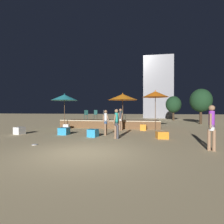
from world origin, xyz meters
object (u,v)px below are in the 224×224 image
(cube_seat_2, at_px, (143,127))
(cube_seat_4, at_px, (93,133))
(frisbee_disc, at_px, (35,145))
(person_3, at_px, (106,122))
(patio_umbrella_1, at_px, (155,94))
(person_2, at_px, (120,119))
(cube_seat_1, at_px, (64,131))
(patio_umbrella_0, at_px, (123,97))
(person_0, at_px, (212,125))
(bistro_chair_2, at_px, (86,114))
(patio_umbrella_2, at_px, (64,97))
(bistro_chair_1, at_px, (95,114))
(cube_seat_0, at_px, (66,127))
(bistro_chair_3, at_px, (122,114))
(cube_seat_3, at_px, (20,131))
(person_1, at_px, (116,123))
(cube_seat_5, at_px, (162,135))
(bistro_chair_0, at_px, (104,114))
(background_tree_0, at_px, (173,105))
(background_tree_1, at_px, (201,100))

(cube_seat_2, bearing_deg, cube_seat_4, -127.08)
(frisbee_disc, bearing_deg, person_3, 55.21)
(patio_umbrella_1, xyz_separation_m, person_2, (-2.75, -0.80, -1.97))
(patio_umbrella_1, distance_m, cube_seat_1, 7.71)
(patio_umbrella_0, height_order, cube_seat_1, patio_umbrella_0)
(person_0, distance_m, bistro_chair_2, 11.73)
(person_3, xyz_separation_m, frisbee_disc, (-2.61, -3.75, -0.86))
(cube_seat_2, bearing_deg, patio_umbrella_2, 177.67)
(patio_umbrella_2, distance_m, cube_seat_2, 7.35)
(bistro_chair_1, bearing_deg, cube_seat_0, -113.01)
(cube_seat_2, height_order, bistro_chair_1, bistro_chair_1)
(cube_seat_2, distance_m, frisbee_disc, 8.47)
(patio_umbrella_0, xyz_separation_m, bistro_chair_2, (-3.71, 1.31, -1.47))
(bistro_chair_3, bearing_deg, cube_seat_3, 97.24)
(cube_seat_0, bearing_deg, cube_seat_2, 0.84)
(person_3, bearing_deg, frisbee_disc, 152.18)
(patio_umbrella_1, relative_size, person_1, 1.92)
(person_1, relative_size, bistro_chair_2, 1.88)
(bistro_chair_3, bearing_deg, patio_umbrella_2, 72.62)
(patio_umbrella_2, relative_size, cube_seat_5, 4.30)
(bistro_chair_0, bearing_deg, background_tree_0, -54.43)
(patio_umbrella_1, distance_m, person_1, 5.70)
(patio_umbrella_2, bearing_deg, person_2, -7.62)
(cube_seat_0, height_order, person_1, person_1)
(person_1, height_order, frisbee_disc, person_1)
(cube_seat_0, height_order, person_2, person_2)
(patio_umbrella_2, distance_m, cube_seat_1, 4.78)
(patio_umbrella_1, bearing_deg, person_1, -117.55)
(patio_umbrella_0, distance_m, cube_seat_1, 5.80)
(patio_umbrella_1, bearing_deg, person_0, -75.76)
(patio_umbrella_0, bearing_deg, patio_umbrella_2, -177.25)
(person_2, distance_m, bistro_chair_2, 4.29)
(cube_seat_4, bearing_deg, person_0, -24.21)
(bistro_chair_0, height_order, background_tree_1, background_tree_1)
(person_3, bearing_deg, cube_seat_2, -31.35)
(cube_seat_3, bearing_deg, bistro_chair_1, 63.28)
(bistro_chair_1, relative_size, bistro_chair_2, 1.00)
(cube_seat_0, height_order, cube_seat_2, cube_seat_2)
(bistro_chair_1, bearing_deg, patio_umbrella_0, -32.99)
(cube_seat_1, bearing_deg, patio_umbrella_1, 31.72)
(background_tree_0, bearing_deg, person_1, -108.37)
(cube_seat_5, distance_m, bistro_chair_1, 9.09)
(cube_seat_5, relative_size, bistro_chair_3, 0.80)
(cube_seat_2, relative_size, frisbee_disc, 2.02)
(bistro_chair_1, bearing_deg, cube_seat_5, -43.42)
(patio_umbrella_0, xyz_separation_m, bistro_chair_0, (-1.78, 0.82, -1.47))
(patio_umbrella_1, bearing_deg, background_tree_0, 75.14)
(cube_seat_1, bearing_deg, person_3, 6.92)
(patio_umbrella_2, height_order, cube_seat_3, patio_umbrella_2)
(patio_umbrella_1, distance_m, patio_umbrella_2, 7.87)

